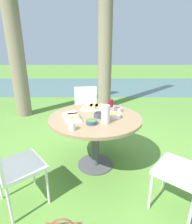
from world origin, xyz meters
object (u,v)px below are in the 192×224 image
(chair_near_left, at_px, (11,163))
(chair_near_right, at_px, (191,168))
(dining_table, at_px, (96,125))
(water_pitcher, at_px, (106,114))
(wine_glass, at_px, (111,104))
(chair_far_back, at_px, (87,106))

(chair_near_left, height_order, chair_near_right, same)
(dining_table, relative_size, water_pitcher, 5.60)
(chair_near_right, bearing_deg, chair_near_left, 177.49)
(chair_near_left, relative_size, wine_glass, 4.41)
(chair_far_back, relative_size, water_pitcher, 4.13)
(dining_table, xyz_separation_m, chair_near_left, (-0.82, -0.70, -0.10))
(water_pitcher, bearing_deg, chair_near_right, -36.23)
(chair_near_left, distance_m, chair_far_back, 1.96)
(wine_glass, bearing_deg, chair_far_back, 109.84)
(chair_far_back, bearing_deg, water_pitcher, -77.51)
(chair_near_left, xyz_separation_m, wine_glass, (1.02, 0.79, 0.36))
(dining_table, xyz_separation_m, wine_glass, (0.20, 0.09, 0.26))
(water_pitcher, bearing_deg, chair_far_back, 102.49)
(chair_near_left, xyz_separation_m, water_pitcher, (0.94, 0.48, 0.33))
(chair_near_right, bearing_deg, dining_table, 138.73)
(chair_near_left, distance_m, chair_near_right, 1.71)
(water_pitcher, bearing_deg, wine_glass, 75.47)
(chair_near_right, bearing_deg, chair_far_back, 118.89)
(chair_near_left, relative_size, chair_near_right, 1.00)
(dining_table, xyz_separation_m, chair_far_back, (-0.18, 1.15, -0.10))
(dining_table, bearing_deg, chair_near_right, -41.27)
(chair_near_left, relative_size, chair_far_back, 1.00)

